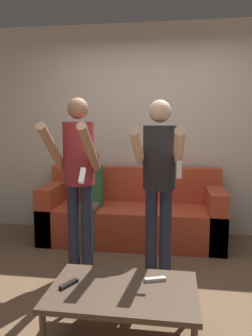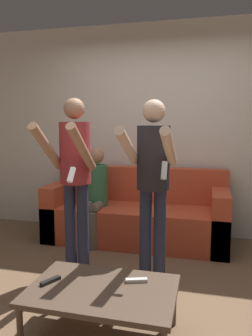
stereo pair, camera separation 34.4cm
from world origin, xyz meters
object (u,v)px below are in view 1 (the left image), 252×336
at_px(person_seated, 91,192).
at_px(remote_near, 69,284).
at_px(couch, 132,216).
at_px(remote_far, 155,279).
at_px(person_standing_left, 78,170).
at_px(coffee_table, 123,293).
at_px(person_standing_right, 159,172).

relative_size(person_seated, remote_near, 7.75).
bearing_deg(remote_near, couch, 84.42).
bearing_deg(couch, remote_far, -77.73).
distance_m(couch, person_standing_left, 1.31).
relative_size(couch, person_seated, 1.90).
xyz_separation_m(person_standing_left, person_seated, (-0.11, 0.87, -0.40)).
distance_m(remote_near, remote_far, 0.59).
distance_m(person_seated, coffee_table, 1.88).
height_order(person_seated, remote_near, person_seated).
bearing_deg(coffee_table, person_standing_left, 122.23).
xyz_separation_m(person_standing_right, coffee_table, (-0.19, -0.87, -0.68)).
bearing_deg(person_seated, couch, 18.50).
bearing_deg(coffee_table, remote_far, 33.49).
distance_m(person_standing_right, person_seated, 1.28).
bearing_deg(person_seated, remote_near, -80.44).
bearing_deg(couch, person_seated, -161.50).
height_order(person_standing_left, coffee_table, person_standing_left).
relative_size(coffee_table, remote_near, 6.56).
relative_size(couch, remote_far, 14.23).
bearing_deg(couch, coffee_table, -84.59).
bearing_deg(remote_near, person_standing_right, 57.76).
xyz_separation_m(person_standing_right, remote_near, (-0.56, -0.88, -0.64)).
bearing_deg(person_standing_left, couch, 70.29).
xyz_separation_m(couch, person_standing_right, (0.37, -1.03, 0.71)).
relative_size(remote_near, remote_far, 0.97).
distance_m(couch, person_seated, 0.60).
height_order(person_standing_left, person_seated, person_standing_left).
distance_m(person_seated, remote_near, 1.79).
distance_m(coffee_table, remote_near, 0.37).
relative_size(couch, person_standing_right, 1.32).
distance_m(couch, coffee_table, 1.91).
xyz_separation_m(person_seated, remote_near, (0.30, -1.75, -0.24)).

